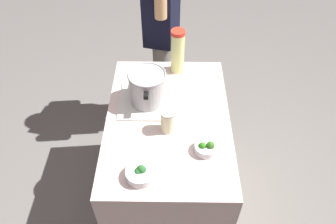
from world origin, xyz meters
name	(u,v)px	position (x,y,z in m)	size (l,w,h in m)	color
ground_plane	(168,197)	(0.00, 0.00, 0.00)	(8.00, 8.00, 0.00)	slate
counter_slab	(168,164)	(0.00, 0.00, 0.43)	(1.02, 0.69, 0.87)	beige
dish_cloth	(148,100)	(0.14, 0.12, 0.87)	(0.33, 0.33, 0.01)	beige
cooking_pot	(148,87)	(0.14, 0.12, 0.98)	(0.28, 0.21, 0.20)	#B7B7BC
lemonade_pitcher	(178,51)	(0.42, -0.05, 1.02)	(0.09, 0.09, 0.29)	#EAEF90
mason_jar	(167,121)	(-0.08, 0.00, 0.94)	(0.08, 0.08, 0.14)	beige
broccoli_bowl_front	(140,173)	(-0.38, 0.13, 0.90)	(0.14, 0.14, 0.07)	silver
broccoli_bowl_center	(206,148)	(-0.22, -0.19, 0.90)	(0.12, 0.12, 0.07)	silver
person_cook	(162,30)	(0.86, 0.05, 0.89)	(0.50, 0.27, 1.62)	gray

